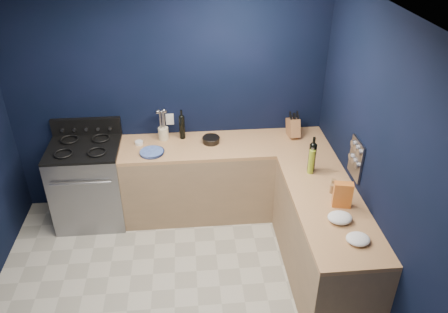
{
  "coord_description": "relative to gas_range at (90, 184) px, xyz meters",
  "views": [
    {
      "loc": [
        0.2,
        -2.83,
        3.32
      ],
      "look_at": [
        0.55,
        1.0,
        1.0
      ],
      "focal_mm": 35.68,
      "sensor_mm": 36.0,
      "label": 1
    }
  ],
  "objects": [
    {
      "name": "cab_right",
      "position": [
        2.37,
        -1.13,
        -0.03
      ],
      "size": [
        0.63,
        1.67,
        0.86
      ],
      "primitive_type": "cube",
      "color": "#9A7855",
      "rests_on": "floor"
    },
    {
      "name": "cab_back",
      "position": [
        1.53,
        0.02,
        -0.03
      ],
      "size": [
        2.3,
        0.63,
        0.86
      ],
      "primitive_type": "cube",
      "color": "#9A7855",
      "rests_on": "floor"
    },
    {
      "name": "spice_panel",
      "position": [
        2.67,
        -0.87,
        0.72
      ],
      "size": [
        0.02,
        0.28,
        0.38
      ],
      "primitive_type": "cube",
      "color": "gray",
      "rests_on": "wall_right"
    },
    {
      "name": "backguard",
      "position": [
        0.0,
        0.3,
        0.58
      ],
      "size": [
        0.76,
        0.06,
        0.2
      ],
      "primitive_type": "cube",
      "color": "black",
      "rests_on": "gas_range"
    },
    {
      "name": "oven_door",
      "position": [
        0.0,
        -0.32,
        -0.01
      ],
      "size": [
        0.59,
        0.02,
        0.42
      ],
      "primitive_type": "cube",
      "color": "black",
      "rests_on": "gas_range"
    },
    {
      "name": "knife_block",
      "position": [
        2.32,
        0.13,
        0.54
      ],
      "size": [
        0.13,
        0.25,
        0.25
      ],
      "primitive_type": "cube",
      "rotation": [
        -0.31,
        0.0,
        0.09
      ],
      "color": "#926038",
      "rests_on": "top_back"
    },
    {
      "name": "top_back",
      "position": [
        1.53,
        0.02,
        0.42
      ],
      "size": [
        2.3,
        0.63,
        0.04
      ],
      "primitive_type": "cube",
      "color": "#925E35",
      "rests_on": "cab_back"
    },
    {
      "name": "spice_jar_far",
      "position": [
        2.43,
        -0.99,
        0.48
      ],
      "size": [
        0.06,
        0.06,
        0.09
      ],
      "primitive_type": "cylinder",
      "rotation": [
        0.0,
        0.0,
        -0.41
      ],
      "color": "olive",
      "rests_on": "top_right"
    },
    {
      "name": "towel_end",
      "position": [
        2.44,
        -1.67,
        0.47
      ],
      "size": [
        0.21,
        0.19,
        0.06
      ],
      "primitive_type": "ellipsoid",
      "rotation": [
        0.0,
        0.0,
        -0.11
      ],
      "color": "white",
      "rests_on": "top_right"
    },
    {
      "name": "wine_bottle_right",
      "position": [
        2.33,
        -0.6,
        0.59
      ],
      "size": [
        0.1,
        0.1,
        0.3
      ],
      "primitive_type": "cylinder",
      "rotation": [
        0.0,
        0.0,
        -0.4
      ],
      "color": "black",
      "rests_on": "top_right"
    },
    {
      "name": "cooktop",
      "position": [
        0.0,
        0.0,
        0.48
      ],
      "size": [
        0.76,
        0.66,
        0.03
      ],
      "primitive_type": "cube",
      "color": "black",
      "rests_on": "gas_range"
    },
    {
      "name": "crouton_bag",
      "position": [
        2.45,
        -1.19,
        0.56
      ],
      "size": [
        0.18,
        0.11,
        0.24
      ],
      "primitive_type": "cube",
      "rotation": [
        0.0,
        0.0,
        -0.23
      ],
      "color": "red",
      "rests_on": "top_right"
    },
    {
      "name": "wine_bottle_back",
      "position": [
        1.07,
        0.19,
        0.57
      ],
      "size": [
        0.08,
        0.08,
        0.27
      ],
      "primitive_type": "cylinder",
      "rotation": [
        0.0,
        0.0,
        0.21
      ],
      "color": "black",
      "rests_on": "top_back"
    },
    {
      "name": "floor",
      "position": [
        0.93,
        -1.42,
        -0.47
      ],
      "size": [
        3.5,
        3.5,
        0.02
      ],
      "primitive_type": "cube",
      "color": "#B6B09E",
      "rests_on": "ground"
    },
    {
      "name": "utensil_crock",
      "position": [
        0.85,
        0.18,
        0.51
      ],
      "size": [
        0.15,
        0.15,
        0.14
      ],
      "primitive_type": "cylinder",
      "rotation": [
        0.0,
        0.0,
        0.37
      ],
      "color": "#F4E0C1",
      "rests_on": "top_back"
    },
    {
      "name": "spice_jar_near",
      "position": [
        2.46,
        -0.93,
        0.49
      ],
      "size": [
        0.05,
        0.05,
        0.1
      ],
      "primitive_type": "cylinder",
      "rotation": [
        0.0,
        0.0,
        -0.15
      ],
      "color": "olive",
      "rests_on": "top_right"
    },
    {
      "name": "oil_bottle",
      "position": [
        2.32,
        -0.64,
        0.57
      ],
      "size": [
        0.07,
        0.07,
        0.26
      ],
      "primitive_type": "cylinder",
      "rotation": [
        0.0,
        0.0,
        0.17
      ],
      "color": "#8AA523",
      "rests_on": "top_right"
    },
    {
      "name": "wall_back",
      "position": [
        0.93,
        0.34,
        0.84
      ],
      "size": [
        3.5,
        0.02,
        2.6
      ],
      "primitive_type": "cube",
      "color": "black",
      "rests_on": "ground"
    },
    {
      "name": "lemon_basket",
      "position": [
        1.38,
        0.06,
        0.48
      ],
      "size": [
        0.22,
        0.22,
        0.07
      ],
      "primitive_type": "cylinder",
      "rotation": [
        0.0,
        0.0,
        0.19
      ],
      "color": "black",
      "rests_on": "top_back"
    },
    {
      "name": "towel_front",
      "position": [
        2.37,
        -1.4,
        0.48
      ],
      "size": [
        0.26,
        0.24,
        0.07
      ],
      "primitive_type": "ellipsoid",
      "rotation": [
        0.0,
        0.0,
        0.32
      ],
      "color": "white",
      "rests_on": "top_right"
    },
    {
      "name": "ceiling",
      "position": [
        0.93,
        -1.42,
        2.15
      ],
      "size": [
        3.5,
        3.5,
        0.02
      ],
      "primitive_type": "cube",
      "color": "silver",
      "rests_on": "ground"
    },
    {
      "name": "wall_right",
      "position": [
        2.69,
        -1.42,
        0.84
      ],
      "size": [
        0.02,
        3.5,
        2.6
      ],
      "primitive_type": "cube",
      "color": "black",
      "rests_on": "ground"
    },
    {
      "name": "top_right",
      "position": [
        2.37,
        -1.13,
        0.42
      ],
      "size": [
        0.63,
        1.67,
        0.04
      ],
      "primitive_type": "cube",
      "color": "#925E35",
      "rests_on": "cab_right"
    },
    {
      "name": "gas_range",
      "position": [
        0.0,
        0.0,
        0.0
      ],
      "size": [
        0.76,
        0.66,
        0.92
      ],
      "primitive_type": "cube",
      "color": "gray",
      "rests_on": "floor"
    },
    {
      "name": "plate_stack",
      "position": [
        0.73,
        -0.13,
        0.46
      ],
      "size": [
        0.26,
        0.26,
        0.03
      ],
      "primitive_type": "cylinder",
      "rotation": [
        0.0,
        0.0,
        -0.04
      ],
      "color": "#3C4AA7",
      "rests_on": "top_back"
    },
    {
      "name": "ramekin",
      "position": [
        0.59,
        0.09,
        0.46
      ],
      "size": [
        0.12,
        0.12,
        0.03
      ],
      "primitive_type": "cylinder",
      "rotation": [
        0.0,
        0.0,
        -0.43
      ],
      "color": "white",
      "rests_on": "top_back"
    },
    {
      "name": "wall_outlet",
      "position": [
        0.93,
        0.32,
        0.62
      ],
      "size": [
        0.09,
        0.02,
        0.13
      ],
      "primitive_type": "cube",
      "color": "white",
      "rests_on": "wall_back"
    }
  ]
}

